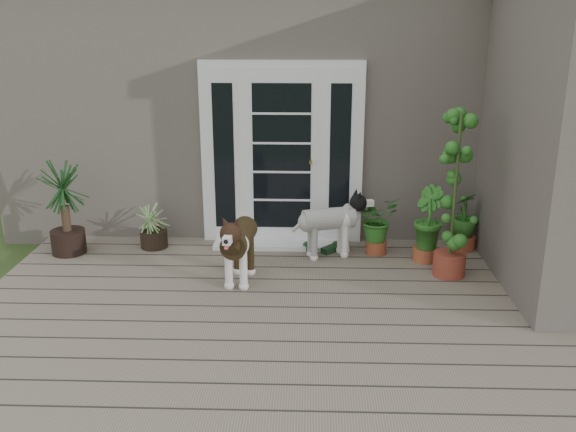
{
  "coord_description": "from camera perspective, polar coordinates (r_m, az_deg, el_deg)",
  "views": [
    {
      "loc": [
        0.11,
        -4.73,
        2.79
      ],
      "look_at": [
        -0.1,
        1.75,
        0.7
      ],
      "focal_mm": 39.68,
      "sensor_mm": 36.0,
      "label": 1
    }
  ],
  "objects": [
    {
      "name": "white_dog",
      "position": [
        7.19,
        3.64,
        -1.18
      ],
      "size": [
        0.85,
        0.56,
        0.66
      ],
      "primitive_type": null,
      "rotation": [
        0.0,
        0.0,
        -1.27
      ],
      "color": "silver",
      "rests_on": "deck"
    },
    {
      "name": "clog_left",
      "position": [
        7.43,
        1.95,
        -2.9
      ],
      "size": [
        0.21,
        0.28,
        0.08
      ],
      "primitive_type": null,
      "rotation": [
        0.0,
        0.0,
        0.39
      ],
      "color": "#163720",
      "rests_on": "deck"
    },
    {
      "name": "herb_c",
      "position": [
        7.71,
        15.47,
        -0.94
      ],
      "size": [
        0.49,
        0.49,
        0.54
      ],
      "primitive_type": "imported",
      "rotation": [
        0.0,
        0.0,
        3.95
      ],
      "color": "#2E631C",
      "rests_on": "deck"
    },
    {
      "name": "yucca",
      "position": [
        7.65,
        -19.36,
        0.65
      ],
      "size": [
        0.97,
        0.97,
        1.08
      ],
      "primitive_type": null,
      "rotation": [
        0.0,
        0.0,
        -0.39
      ],
      "color": "black",
      "rests_on": "deck"
    },
    {
      "name": "brindle_dog",
      "position": [
        6.52,
        -4.35,
        -3.01
      ],
      "size": [
        0.45,
        0.88,
        0.7
      ],
      "primitive_type": null,
      "rotation": [
        0.0,
        0.0,
        3.03
      ],
      "color": "#352713",
      "rests_on": "deck"
    },
    {
      "name": "herb_a",
      "position": [
        7.35,
        7.96,
        -1.1
      ],
      "size": [
        0.66,
        0.66,
        0.61
      ],
      "primitive_type": "imported",
      "rotation": [
        0.0,
        0.0,
        0.59
      ],
      "color": "#1B5C1A",
      "rests_on": "deck"
    },
    {
      "name": "house_main",
      "position": [
        9.47,
        1.2,
        10.32
      ],
      "size": [
        7.4,
        4.0,
        3.1
      ],
      "primitive_type": "cube",
      "color": "#665E54",
      "rests_on": "ground"
    },
    {
      "name": "spider_plant",
      "position": [
        7.64,
        -12.0,
        -0.74
      ],
      "size": [
        0.69,
        0.69,
        0.57
      ],
      "primitive_type": null,
      "rotation": [
        0.0,
        0.0,
        0.39
      ],
      "color": "#8BAD6A",
      "rests_on": "deck"
    },
    {
      "name": "sapling",
      "position": [
        6.71,
        14.72,
        1.88
      ],
      "size": [
        0.56,
        0.56,
        1.78
      ],
      "primitive_type": null,
      "rotation": [
        0.0,
        0.0,
        0.07
      ],
      "color": "#1B601D",
      "rests_on": "deck"
    },
    {
      "name": "herb_b",
      "position": [
        7.22,
        12.28,
        -1.58
      ],
      "size": [
        0.48,
        0.48,
        0.63
      ],
      "primitive_type": "imported",
      "rotation": [
        0.0,
        0.0,
        1.73
      ],
      "color": "#25641C",
      "rests_on": "deck"
    },
    {
      "name": "deck",
      "position": [
        5.82,
        0.55,
        -10.14
      ],
      "size": [
        6.2,
        4.6,
        0.12
      ],
      "primitive_type": "cube",
      "color": "#6B5B4C",
      "rests_on": "ground"
    },
    {
      "name": "clog_right",
      "position": [
        7.43,
        3.9,
        -2.88
      ],
      "size": [
        0.31,
        0.31,
        0.09
      ],
      "primitive_type": null,
      "rotation": [
        0.0,
        0.0,
        -0.76
      ],
      "color": "#143317",
      "rests_on": "deck"
    },
    {
      "name": "door_step",
      "position": [
        7.62,
        -0.59,
        -2.47
      ],
      "size": [
        1.6,
        0.4,
        0.05
      ],
      "primitive_type": "cube",
      "color": "white",
      "rests_on": "deck"
    },
    {
      "name": "door_unit",
      "position": [
        7.51,
        -0.55,
        5.59
      ],
      "size": [
        1.9,
        0.14,
        2.15
      ],
      "primitive_type": "cube",
      "color": "white",
      "rests_on": "deck"
    }
  ]
}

